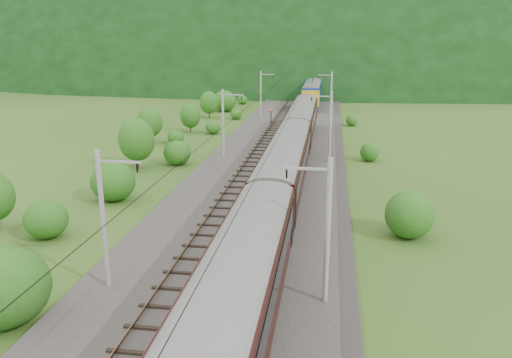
# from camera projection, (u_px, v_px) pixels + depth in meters

# --- Properties ---
(ground) EXTENTS (600.00, 600.00, 0.00)m
(ground) POSITION_uv_depth(u_px,v_px,m) (214.00, 297.00, 28.06)
(ground) COLOR #254A17
(ground) RESTS_ON ground
(railbed) EXTENTS (14.00, 220.00, 0.30)m
(railbed) POSITION_uv_depth(u_px,v_px,m) (244.00, 229.00, 37.52)
(railbed) COLOR #38332D
(railbed) RESTS_ON ground
(track_left) EXTENTS (2.40, 220.00, 0.27)m
(track_left) POSITION_uv_depth(u_px,v_px,m) (213.00, 225.00, 37.80)
(track_left) COLOR brown
(track_left) RESTS_ON railbed
(track_right) EXTENTS (2.40, 220.00, 0.27)m
(track_right) POSITION_uv_depth(u_px,v_px,m) (275.00, 228.00, 37.13)
(track_right) COLOR brown
(track_right) RESTS_ON railbed
(catenary_left) EXTENTS (2.54, 192.28, 8.00)m
(catenary_left) POSITION_uv_depth(u_px,v_px,m) (224.00, 122.00, 58.11)
(catenary_left) COLOR gray
(catenary_left) RESTS_ON railbed
(catenary_right) EXTENTS (2.54, 192.28, 8.00)m
(catenary_right) POSITION_uv_depth(u_px,v_px,m) (330.00, 125.00, 56.38)
(catenary_right) COLOR gray
(catenary_right) RESTS_ON railbed
(overhead_wires) EXTENTS (4.83, 198.00, 0.03)m
(overhead_wires) POSITION_uv_depth(u_px,v_px,m) (243.00, 139.00, 35.61)
(overhead_wires) COLOR black
(overhead_wires) RESTS_ON ground
(mountain_main) EXTENTS (504.00, 360.00, 244.00)m
(mountain_main) POSITION_uv_depth(u_px,v_px,m) (320.00, 63.00, 275.30)
(mountain_main) COLOR black
(mountain_main) RESTS_ON ground
(mountain_ridge) EXTENTS (336.00, 280.00, 132.00)m
(mountain_ridge) POSITION_uv_depth(u_px,v_px,m) (140.00, 58.00, 330.21)
(mountain_ridge) COLOR black
(mountain_ridge) RESTS_ON ground
(train) EXTENTS (3.33, 133.18, 5.81)m
(train) POSITION_uv_depth(u_px,v_px,m) (286.00, 156.00, 44.43)
(train) COLOR black
(train) RESTS_ON ground
(hazard_post_near) EXTENTS (0.18, 0.18, 1.64)m
(hazard_post_near) POSITION_uv_depth(u_px,v_px,m) (286.00, 127.00, 74.08)
(hazard_post_near) COLOR red
(hazard_post_near) RESTS_ON railbed
(hazard_post_far) EXTENTS (0.14, 0.14, 1.28)m
(hazard_post_far) POSITION_uv_depth(u_px,v_px,m) (276.00, 159.00, 55.54)
(hazard_post_far) COLOR red
(hazard_post_far) RESTS_ON railbed
(signal) EXTENTS (0.27, 0.27, 2.42)m
(signal) POSITION_uv_depth(u_px,v_px,m) (271.00, 115.00, 81.85)
(signal) COLOR black
(signal) RESTS_ON railbed
(vegetation_left) EXTENTS (12.75, 148.60, 6.87)m
(vegetation_left) POSITION_uv_depth(u_px,v_px,m) (89.00, 178.00, 42.60)
(vegetation_left) COLOR #265015
(vegetation_left) RESTS_ON ground
(vegetation_right) EXTENTS (5.35, 102.25, 3.16)m
(vegetation_right) POSITION_uv_depth(u_px,v_px,m) (426.00, 303.00, 24.89)
(vegetation_right) COLOR #265015
(vegetation_right) RESTS_ON ground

